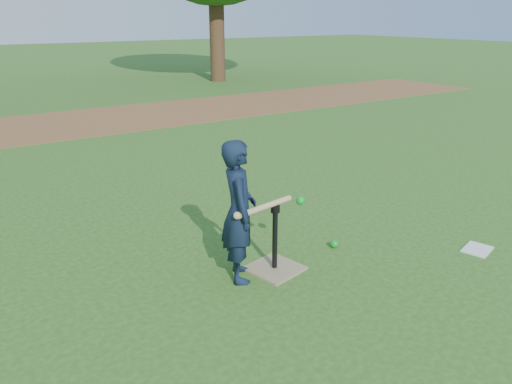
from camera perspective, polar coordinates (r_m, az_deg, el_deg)
ground at (r=4.42m, az=-0.96°, el=-9.62°), size 80.00×80.00×0.00m
dirt_strip at (r=11.16m, az=-22.43°, el=7.03°), size 24.00×3.00×0.01m
child at (r=4.15m, az=-1.97°, el=-2.25°), size 0.45×0.53×1.23m
wiffle_ball_ground at (r=4.97m, az=8.94°, el=-5.88°), size 0.08×0.08×0.08m
clipboard at (r=5.33m, az=23.96°, el=-6.01°), size 0.35×0.31×0.01m
batting_tee at (r=4.48m, az=2.14°, el=-7.60°), size 0.51×0.51×0.61m
swing_action at (r=4.21m, az=1.63°, el=-1.63°), size 0.74×0.16×0.09m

